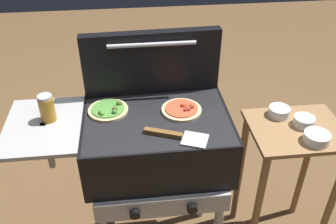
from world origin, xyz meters
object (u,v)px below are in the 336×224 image
object	(u,v)px
topping_bowl_middle	(317,138)
prep_table	(289,164)
pizza_veggie	(109,110)
grill	(154,143)
topping_bowl_far	(279,112)
pizza_pepperoni	(182,109)
spatula	(176,136)
topping_bowl_near	(304,122)
sauce_jar	(47,108)

from	to	relation	value
topping_bowl_middle	prep_table	bearing A→B (deg)	109.97
pizza_veggie	grill	bearing A→B (deg)	-19.28
prep_table	topping_bowl_far	xyz separation A→B (m)	(-0.05, 0.11, 0.25)
grill	pizza_pepperoni	distance (m)	0.20
grill	spatula	xyz separation A→B (m)	(0.08, -0.15, 0.15)
topping_bowl_far	topping_bowl_near	bearing A→B (deg)	-46.06
pizza_veggie	topping_bowl_middle	xyz separation A→B (m)	(0.90, -0.17, -0.11)
prep_table	spatula	bearing A→B (deg)	-165.69
pizza_veggie	pizza_pepperoni	xyz separation A→B (m)	(0.32, -0.03, -0.00)
topping_bowl_far	grill	bearing A→B (deg)	-169.80
prep_table	topping_bowl_middle	world-z (taller)	topping_bowl_middle
pizza_veggie	topping_bowl_far	distance (m)	0.82
grill	topping_bowl_far	bearing A→B (deg)	10.20
grill	topping_bowl_middle	bearing A→B (deg)	-8.17
pizza_pepperoni	topping_bowl_middle	distance (m)	0.61
pizza_pepperoni	topping_bowl_far	distance (m)	0.51
sauce_jar	topping_bowl_near	bearing A→B (deg)	-0.63
topping_bowl_near	topping_bowl_far	xyz separation A→B (m)	(-0.09, 0.09, 0.00)
topping_bowl_far	pizza_pepperoni	bearing A→B (deg)	-170.86
pizza_pepperoni	topping_bowl_middle	size ratio (longest dim) A/B	1.53
sauce_jar	topping_bowl_near	xyz separation A→B (m)	(1.15, -0.01, -0.16)
spatula	prep_table	size ratio (longest dim) A/B	0.34
spatula	topping_bowl_near	bearing A→B (deg)	15.04
pizza_veggie	topping_bowl_far	xyz separation A→B (m)	(0.81, 0.04, -0.11)
grill	pizza_pepperoni	size ratio (longest dim) A/B	5.44
pizza_pepperoni	topping_bowl_middle	xyz separation A→B (m)	(0.58, -0.13, -0.11)
pizza_veggie	prep_table	size ratio (longest dim) A/B	0.22
prep_table	topping_bowl_middle	size ratio (longest dim) A/B	6.78
grill	sauce_jar	world-z (taller)	sauce_jar
pizza_pepperoni	prep_table	world-z (taller)	pizza_pepperoni
prep_table	topping_bowl_far	bearing A→B (deg)	116.27
topping_bowl_near	topping_bowl_far	bearing A→B (deg)	133.94
pizza_veggie	topping_bowl_near	world-z (taller)	pizza_veggie
pizza_pepperoni	topping_bowl_far	bearing A→B (deg)	9.14
pizza_pepperoni	grill	bearing A→B (deg)	-165.86
pizza_veggie	pizza_pepperoni	bearing A→B (deg)	-6.11
pizza_pepperoni	topping_bowl_far	xyz separation A→B (m)	(0.49, 0.08, -0.11)
pizza_pepperoni	topping_bowl_middle	bearing A→B (deg)	-13.03
topping_bowl_middle	topping_bowl_far	bearing A→B (deg)	113.20
prep_table	topping_bowl_middle	xyz separation A→B (m)	(0.04, -0.11, 0.25)
topping_bowl_near	prep_table	bearing A→B (deg)	-153.02
pizza_pepperoni	sauce_jar	bearing A→B (deg)	179.84
sauce_jar	spatula	distance (m)	0.56
spatula	topping_bowl_middle	size ratio (longest dim) A/B	2.28
grill	topping_bowl_far	xyz separation A→B (m)	(0.62, 0.11, 0.05)
topping_bowl_far	topping_bowl_middle	world-z (taller)	same
prep_table	grill	bearing A→B (deg)	-179.63
pizza_veggie	prep_table	xyz separation A→B (m)	(0.87, -0.06, -0.36)
grill	pizza_veggie	distance (m)	0.25
pizza_veggie	topping_bowl_near	distance (m)	0.91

